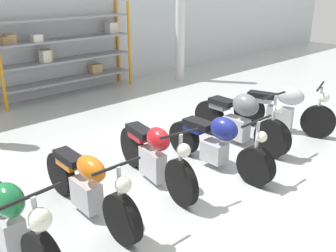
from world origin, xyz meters
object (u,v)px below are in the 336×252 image
motorcycle_orange (88,185)px  motorcycle_silver (283,109)px  shelving_rack (66,49)px  motorcycle_blue (217,143)px  motorcycle_green (8,219)px  motorcycle_grey (239,119)px  motorcycle_red (154,154)px

motorcycle_orange → motorcycle_silver: (4.45, -0.11, 0.03)m
shelving_rack → motorcycle_blue: bearing=-94.6°
motorcycle_green → motorcycle_grey: size_ratio=0.98×
motorcycle_red → motorcycle_grey: (2.10, 0.03, 0.03)m
shelving_rack → motorcycle_red: 5.46m
motorcycle_silver → motorcycle_blue: bearing=-103.5°
motorcycle_grey → motorcycle_silver: 1.20m
motorcycle_silver → motorcycle_green: bearing=-107.6°
shelving_rack → motorcycle_silver: bearing=-71.7°
motorcycle_red → motorcycle_silver: bearing=97.2°
motorcycle_orange → motorcycle_blue: 2.25m
shelving_rack → motorcycle_blue: (-0.45, -5.51, -0.78)m
motorcycle_green → motorcycle_blue: (3.27, -0.18, -0.02)m
motorcycle_green → motorcycle_silver: same height
motorcycle_blue → motorcycle_red: bearing=-106.4°
motorcycle_red → motorcycle_grey: bearing=101.0°
motorcycle_grey → motorcycle_silver: bearing=81.7°
motorcycle_orange → shelving_rack: bearing=154.0°
motorcycle_grey → motorcycle_silver: size_ratio=1.09×
motorcycle_blue → motorcycle_grey: motorcycle_grey is taller
shelving_rack → motorcycle_silver: size_ratio=1.91×
motorcycle_blue → motorcycle_grey: size_ratio=0.98×
motorcycle_grey → motorcycle_silver: motorcycle_grey is taller
motorcycle_blue → shelving_rack: bearing=175.5°
shelving_rack → motorcycle_orange: 5.95m
motorcycle_orange → motorcycle_red: 1.17m
motorcycle_blue → motorcycle_silver: bearing=93.8°
motorcycle_orange → motorcycle_blue: size_ratio=1.01×
motorcycle_orange → motorcycle_grey: (3.27, 0.09, 0.06)m
motorcycle_orange → motorcycle_silver: size_ratio=1.08×
motorcycle_blue → motorcycle_grey: bearing=108.4°
motorcycle_orange → motorcycle_red: size_ratio=1.03×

